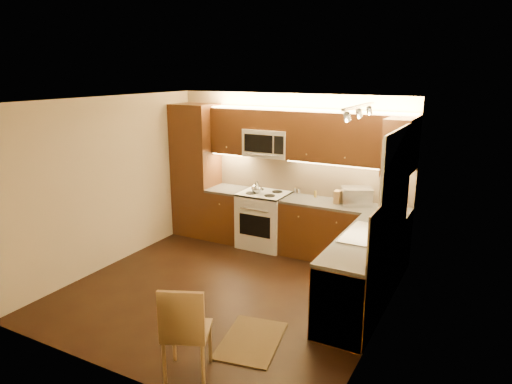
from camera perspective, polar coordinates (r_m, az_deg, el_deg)
The scene contains 37 objects.
floor at distance 6.33m, azimuth -3.62°, elevation -11.98°, with size 4.00×4.00×0.01m, color black.
ceiling at distance 5.66m, azimuth -4.04°, elevation 11.22°, with size 4.00×4.00×0.01m, color beige.
wall_back at distance 7.59m, azimuth 4.16°, elevation 2.61°, with size 4.00×0.01×2.50m, color beige.
wall_front at distance 4.40m, azimuth -17.79°, elevation -7.29°, with size 4.00×0.01×2.50m, color beige.
wall_left at distance 7.11m, azimuth -17.66°, elevation 1.09°, with size 0.01×4.00×2.50m, color beige.
wall_right at distance 5.15m, azimuth 15.50°, elevation -3.87°, with size 0.01×4.00×2.50m, color beige.
pantry at distance 8.16m, azimuth -7.37°, elevation 2.67°, with size 0.70×0.60×2.30m, color #46280F.
base_cab_back_left at distance 7.99m, azimuth -3.33°, elevation -2.83°, with size 0.62×0.60×0.86m, color #46280F.
counter_back_left at distance 7.87m, azimuth -3.38°, elevation 0.29°, with size 0.62×0.60×0.04m, color #353330.
base_cab_back_right at distance 7.20m, azimuth 10.66°, elevation -5.10°, with size 1.92×0.60×0.86m, color #46280F.
counter_back_right at distance 7.06m, azimuth 10.84°, elevation -1.67°, with size 1.92×0.60×0.04m, color #353330.
base_cab_right at distance 5.87m, azimuth 12.95°, elevation -9.94°, with size 0.60×2.00×0.86m, color #46280F.
counter_right at distance 5.70m, azimuth 13.21°, elevation -5.82°, with size 0.60×2.00×0.04m, color #353330.
dishwasher at distance 5.26m, azimuth 10.86°, elevation -12.86°, with size 0.58×0.60×0.84m, color silver.
backsplash_back at distance 7.46m, azimuth 6.58°, elevation 1.94°, with size 3.30×0.02×0.60m, color tan.
backsplash_right at distance 5.54m, azimuth 16.30°, elevation -3.15°, with size 0.02×2.00×0.60m, color tan.
upper_cab_back_left at distance 7.79m, azimuth -3.01°, elevation 7.60°, with size 0.62×0.35×0.75m, color #46280F.
upper_cab_back_right at distance 6.97m, azimuth 11.54°, elevation 6.47°, with size 1.92×0.35×0.75m, color #46280F.
upper_cab_bridge at distance 7.43m, azimuth 1.59°, elevation 8.97°, with size 0.76×0.35×0.31m, color #46280F.
upper_cab_right_corner at distance 6.38m, azimuth 17.21°, elevation 5.35°, with size 0.35×0.50×0.75m, color #46280F.
stove at distance 7.64m, azimuth 1.00°, elevation -3.42°, with size 0.76×0.65×0.92m, color silver, non-canonical shape.
microwave at distance 7.46m, azimuth 1.52°, elevation 6.10°, with size 0.76×0.38×0.44m, color silver, non-canonical shape.
window_frame at distance 5.58m, azimuth 16.88°, elevation 1.20°, with size 0.03×1.44×1.24m, color silver.
window_blinds at distance 5.58m, azimuth 16.68°, elevation 1.23°, with size 0.02×1.36×1.16m, color silver.
sink at distance 5.81m, azimuth 13.66°, elevation -4.47°, with size 0.52×0.86×0.15m, color silver, non-canonical shape.
faucet at distance 5.75m, azimuth 15.44°, elevation -4.01°, with size 0.20×0.04×0.30m, color silver, non-canonical shape.
track_light_bar at distance 5.40m, azimuth 12.65°, elevation 10.31°, with size 0.04×1.20×0.03m, color silver.
kettle at distance 7.45m, azimuth 0.08°, elevation 0.60°, with size 0.17×0.17×0.20m, color silver, non-canonical shape.
toaster_oven at distance 7.04m, azimuth 12.30°, elevation -0.52°, with size 0.44×0.33×0.26m, color silver.
knife_block at distance 7.08m, azimuth 10.03°, elevation -0.60°, with size 0.09×0.14×0.20m, color #AE854E.
spice_jar_a at distance 7.56m, azimuth 4.90°, elevation 0.16°, with size 0.04×0.04×0.09m, color silver.
spice_jar_b at distance 7.56m, azimuth 4.90°, elevation 0.18°, with size 0.04×0.04×0.10m, color brown.
spice_jar_c at distance 7.53m, azimuth 5.35°, elevation 0.09°, with size 0.04×0.04×0.09m, color silver.
spice_jar_d at distance 7.36m, azimuth 7.34°, elevation -0.25°, with size 0.04×0.04×0.11m, color olive.
soap_bottle at distance 6.49m, azimuth 17.50°, elevation -2.55°, with size 0.08×0.08×0.18m, color #BCBDC1.
rug at distance 5.27m, azimuth -0.57°, elevation -17.85°, with size 0.60×0.91×0.01m, color black.
dining_chair at distance 4.61m, azimuth -8.53°, elevation -16.33°, with size 0.42×0.42×0.96m, color #AE854E, non-canonical shape.
Camera 1 is at (3.00, -4.79, 2.85)m, focal length 32.37 mm.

